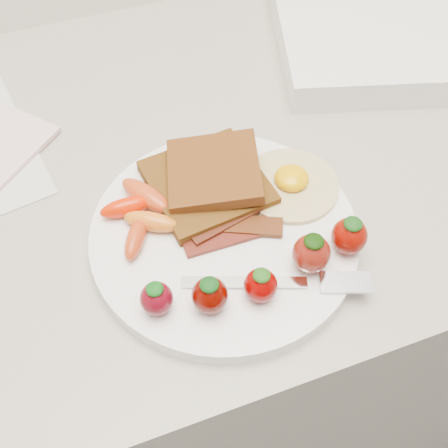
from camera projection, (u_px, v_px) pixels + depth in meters
name	position (u px, v px, depth m)	size (l,w,h in m)	color
counter	(205.00, 321.00, 1.02)	(2.00, 0.60, 0.90)	gray
plate	(224.00, 235.00, 0.57)	(0.27, 0.27, 0.02)	white
toast_lower	(207.00, 184.00, 0.59)	(0.11, 0.11, 0.01)	black
toast_upper	(214.00, 171.00, 0.58)	(0.09, 0.09, 0.01)	#42280F
fried_egg	(291.00, 183.00, 0.59)	(0.12, 0.12, 0.02)	beige
bacon_strips	(231.00, 227.00, 0.56)	(0.10, 0.06, 0.01)	#4F0706
baby_carrots	(141.00, 213.00, 0.56)	(0.08, 0.11, 0.02)	red
strawberries	(270.00, 269.00, 0.51)	(0.22, 0.05, 0.04)	#600613
fork	(291.00, 282.00, 0.52)	(0.17, 0.08, 0.00)	silver
appliance	(396.00, 33.00, 0.75)	(0.31, 0.25, 0.04)	white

